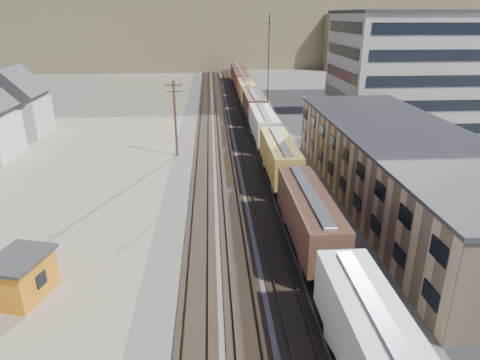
{
  "coord_description": "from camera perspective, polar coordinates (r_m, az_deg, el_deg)",
  "views": [
    {
      "loc": [
        -3.82,
        -13.39,
        17.76
      ],
      "look_at": [
        -1.21,
        24.64,
        3.0
      ],
      "focal_mm": 32.0,
      "sensor_mm": 36.0,
      "label": 1
    }
  ],
  "objects": [
    {
      "name": "ballast_bed",
      "position": [
        65.93,
        -0.46,
        5.57
      ],
      "size": [
        18.0,
        200.0,
        0.06
      ],
      "primitive_type": "cube",
      "color": "#4C4742",
      "rests_on": "ground"
    },
    {
      "name": "dirt_yard",
      "position": [
        58.54,
        -19.78,
        2.24
      ],
      "size": [
        24.0,
        180.0,
        0.03
      ],
      "primitive_type": "cube",
      "color": "#6F644C",
      "rests_on": "ground"
    },
    {
      "name": "asphalt_lot",
      "position": [
        57.64,
        22.93,
        1.52
      ],
      "size": [
        26.0,
        120.0,
        0.04
      ],
      "primitive_type": "cube",
      "color": "#232326",
      "rests_on": "ground"
    },
    {
      "name": "rail_tracks",
      "position": [
        65.88,
        -0.94,
        5.63
      ],
      "size": [
        11.4,
        200.0,
        0.24
      ],
      "color": "black",
      "rests_on": "ground"
    },
    {
      "name": "freight_train",
      "position": [
        70.5,
        2.4,
        8.9
      ],
      "size": [
        3.0,
        119.74,
        4.46
      ],
      "color": "black",
      "rests_on": "ground"
    },
    {
      "name": "warehouse",
      "position": [
        45.01,
        21.01,
        1.45
      ],
      "size": [
        12.4,
        40.4,
        7.25
      ],
      "color": "tan",
      "rests_on": "ground"
    },
    {
      "name": "office_tower",
      "position": [
        75.84,
        21.48,
        13.33
      ],
      "size": [
        22.6,
        18.6,
        18.45
      ],
      "color": "#9E998E",
      "rests_on": "ground"
    },
    {
      "name": "utility_pole_north",
      "position": [
        56.96,
        -8.63,
        8.3
      ],
      "size": [
        2.2,
        0.32,
        10.0
      ],
      "color": "#382619",
      "rests_on": "ground"
    },
    {
      "name": "radio_mast",
      "position": [
        74.54,
        3.79,
        14.47
      ],
      "size": [
        1.2,
        0.16,
        18.0
      ],
      "color": "black",
      "rests_on": "ground"
    },
    {
      "name": "hills_north",
      "position": [
        181.39,
        -2.83,
        19.99
      ],
      "size": [
        265.0,
        80.0,
        32.0
      ],
      "color": "brown",
      "rests_on": "ground"
    },
    {
      "name": "maintenance_shed",
      "position": [
        32.43,
        -27.14,
        -11.37
      ],
      "size": [
        4.24,
        4.91,
        3.08
      ],
      "color": "orange",
      "rests_on": "ground"
    },
    {
      "name": "parked_car_blue",
      "position": [
        64.01,
        23.04,
        4.1
      ],
      "size": [
        6.22,
        5.79,
        1.62
      ],
      "primitive_type": "imported",
      "rotation": [
        0.0,
        0.0,
        0.88
      ],
      "color": "navy",
      "rests_on": "ground"
    },
    {
      "name": "parked_car_far",
      "position": [
        83.79,
        23.24,
        7.83
      ],
      "size": [
        2.27,
        5.09,
        1.7
      ],
      "primitive_type": "imported",
      "rotation": [
        0.0,
        0.0,
        0.05
      ],
      "color": "white",
      "rests_on": "ground"
    }
  ]
}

